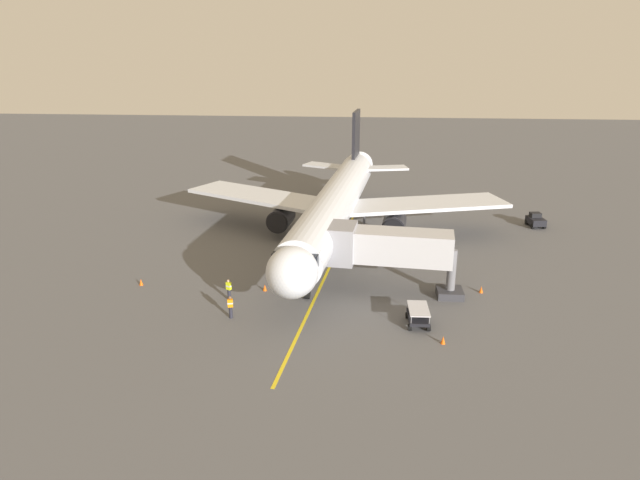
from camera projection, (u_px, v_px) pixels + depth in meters
The scene contains 12 objects.
ground_plane at pixel (325, 245), 56.08m from camera, with size 220.00×220.00×0.00m, color #565659.
apron_lead_in_line at pixel (331, 264), 50.95m from camera, with size 0.24×40.00×0.01m, color yellow.
airplane at pixel (336, 204), 55.58m from camera, with size 34.62×40.35×11.50m.
jet_bridge at pixel (380, 247), 44.22m from camera, with size 11.51×3.95×5.40m.
ground_crew_marshaller at pixel (230, 307), 40.62m from camera, with size 0.44×0.32×1.71m.
ground_crew_wing_walker at pixel (229, 289), 43.54m from camera, with size 0.47×0.39×1.71m.
baggage_cart_near_nose at pixel (418, 316), 39.74m from camera, with size 1.62×2.64×1.27m.
tug_portside at pixel (536, 220), 61.63m from camera, with size 1.83×2.48×1.50m.
safety_cone_nose_left at pixel (443, 340), 37.24m from camera, with size 0.32×0.32×0.55m, color #F2590F.
safety_cone_nose_right at pixel (141, 282), 46.46m from camera, with size 0.32×0.32×0.55m, color #F2590F.
safety_cone_wing_port at pixel (265, 287), 45.39m from camera, with size 0.32×0.32×0.55m, color #F2590F.
safety_cone_wing_starboard at pixel (481, 289), 45.03m from camera, with size 0.32×0.32×0.55m, color #F2590F.
Camera 1 is at (-3.98, 52.76, 18.60)m, focal length 31.57 mm.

